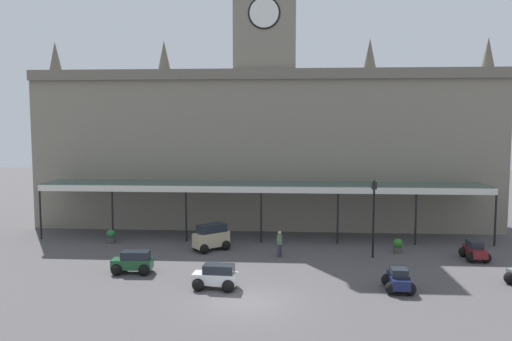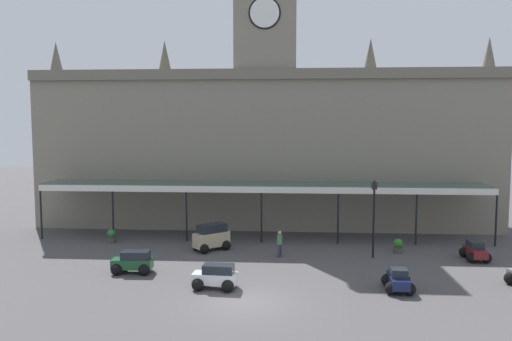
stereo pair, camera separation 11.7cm
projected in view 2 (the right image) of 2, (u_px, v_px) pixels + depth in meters
The scene contains 12 objects.
ground_plane at pixel (247, 302), 24.04m from camera, with size 140.00×140.00×0.00m, color #4C494B.
station_building at pixel (266, 140), 41.47m from camera, with size 37.05×5.62×20.32m.
entrance_canopy at pixel (263, 186), 36.86m from camera, with size 32.44×3.26×4.08m.
car_white_estate at pixel (215, 278), 25.86m from camera, with size 2.31×1.65×1.27m.
car_beige_van at pixel (212, 238), 33.67m from camera, with size 2.55×2.46×1.77m.
car_green_estate at pixel (133, 263), 28.58m from camera, with size 2.29×1.61×1.27m.
car_navy_sedan at pixel (398, 281), 25.57m from camera, with size 1.57×2.08×1.19m.
car_maroon_sedan at pixel (475, 252), 31.31m from camera, with size 1.52×2.05×1.19m.
pedestrian_near_entrance at pixel (280, 243), 32.00m from camera, with size 0.34×0.34×1.67m.
victorian_lamppost at pixel (374, 210), 31.59m from camera, with size 0.30×0.30×4.93m.
planter_forecourt_centre at pixel (398, 246), 32.96m from camera, with size 0.60×0.60×0.96m.
planter_near_kerb at pixel (111, 236), 35.84m from camera, with size 0.60×0.60×0.96m.
Camera 2 is at (2.08, -23.26, 8.47)m, focal length 35.48 mm.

